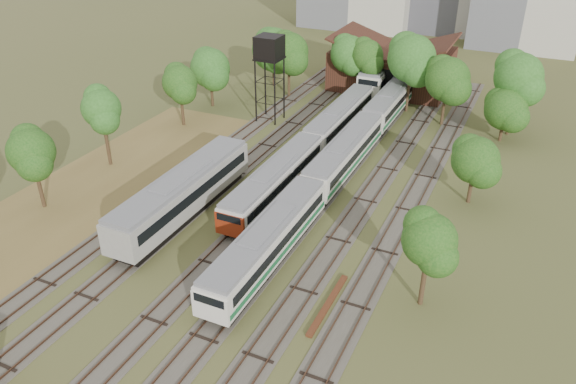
% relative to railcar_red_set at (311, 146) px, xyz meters
% --- Properties ---
extents(ground, '(240.00, 240.00, 0.00)m').
position_rel_railcar_red_set_xyz_m(ground, '(2.00, -30.77, -1.76)').
color(ground, '#475123').
rests_on(ground, ground).
extents(dry_grass_patch, '(14.00, 60.00, 0.04)m').
position_rel_railcar_red_set_xyz_m(dry_grass_patch, '(-16.00, -22.77, -1.74)').
color(dry_grass_patch, brown).
rests_on(dry_grass_patch, ground).
extents(tracks, '(24.60, 80.00, 0.19)m').
position_rel_railcar_red_set_xyz_m(tracks, '(1.33, -5.77, -1.71)').
color(tracks, '#4C473D').
rests_on(tracks, ground).
extents(railcar_red_set, '(2.69, 34.58, 3.32)m').
position_rel_railcar_red_set_xyz_m(railcar_red_set, '(0.00, 0.00, 0.00)').
color(railcar_red_set, black).
rests_on(railcar_red_set, ground).
extents(railcar_green_set, '(2.79, 52.08, 3.45)m').
position_rel_railcar_red_set_xyz_m(railcar_green_set, '(4.00, -0.66, 0.07)').
color(railcar_green_set, black).
rests_on(railcar_green_set, ground).
extents(railcar_rear, '(3.24, 16.08, 4.02)m').
position_rel_railcar_red_set_xyz_m(railcar_rear, '(0.00, 27.25, 0.37)').
color(railcar_rear, black).
rests_on(railcar_rear, ground).
extents(old_grey_coach, '(3.24, 18.00, 4.01)m').
position_rel_railcar_red_set_xyz_m(old_grey_coach, '(-6.00, -14.92, 0.43)').
color(old_grey_coach, black).
rests_on(old_grey_coach, ground).
extents(water_tower, '(3.02, 3.02, 10.47)m').
position_rel_railcar_red_set_xyz_m(water_tower, '(-9.23, 8.77, 7.06)').
color(water_tower, black).
rests_on(water_tower, ground).
extents(rail_pile_far, '(0.44, 7.02, 0.23)m').
position_rel_railcar_red_set_xyz_m(rail_pile_far, '(10.20, -21.06, -1.64)').
color(rail_pile_far, brown).
rests_on(rail_pile_far, ground).
extents(maintenance_shed, '(16.45, 11.55, 7.58)m').
position_rel_railcar_red_set_xyz_m(maintenance_shed, '(1.00, 27.21, 1.16)').
color(maintenance_shed, '#331C12').
rests_on(maintenance_shed, ground).
extents(tree_band_left, '(6.02, 53.08, 8.36)m').
position_rel_railcar_red_set_xyz_m(tree_band_left, '(-18.15, -12.07, 3.91)').
color(tree_band_left, '#382616').
rests_on(tree_band_left, ground).
extents(tree_band_far, '(38.71, 11.06, 9.92)m').
position_rel_railcar_red_set_xyz_m(tree_band_far, '(0.07, 19.01, 4.33)').
color(tree_band_far, '#382616').
rests_on(tree_band_far, ground).
extents(tree_band_right, '(5.91, 36.43, 7.30)m').
position_rel_railcar_red_set_xyz_m(tree_band_right, '(17.04, 1.67, 2.60)').
color(tree_band_right, '#382616').
rests_on(tree_band_right, ground).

